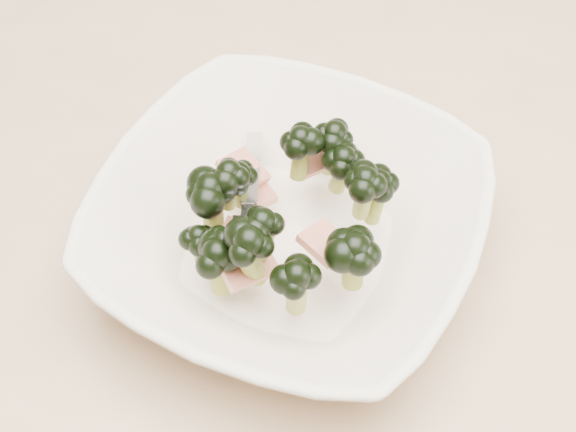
# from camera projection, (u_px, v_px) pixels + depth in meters

# --- Properties ---
(dining_table) EXTENTS (1.20, 0.80, 0.75)m
(dining_table) POSITION_uv_depth(u_px,v_px,m) (311.00, 298.00, 0.76)
(dining_table) COLOR tan
(dining_table) RESTS_ON ground
(broccoli_dish) EXTENTS (0.37, 0.37, 0.11)m
(broccoli_dish) POSITION_uv_depth(u_px,v_px,m) (287.00, 224.00, 0.64)
(broccoli_dish) COLOR beige
(broccoli_dish) RESTS_ON dining_table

